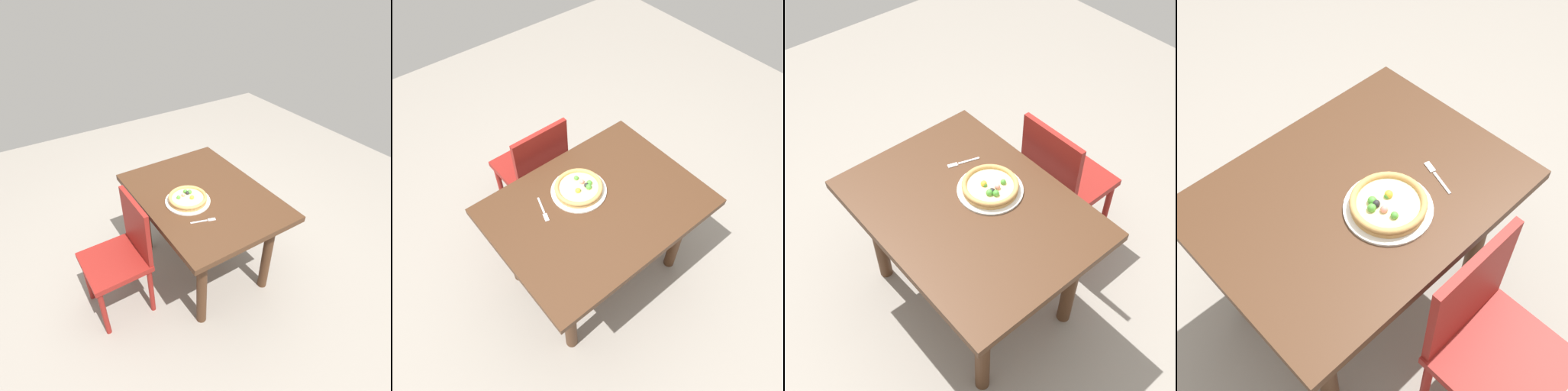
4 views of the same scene
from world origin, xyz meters
TOP-DOWN VIEW (x-y plane):
  - ground_plane at (0.00, 0.00)m, footprint 6.00×6.00m
  - dining_table at (0.00, 0.00)m, footprint 1.13×0.85m
  - chair_near at (-0.00, -0.64)m, footprint 0.40×0.40m
  - plate at (0.02, -0.14)m, footprint 0.31×0.31m
  - pizza at (0.02, -0.14)m, footprint 0.27×0.27m
  - fork at (0.25, -0.15)m, footprint 0.07×0.16m

SIDE VIEW (x-z plane):
  - ground_plane at x=0.00m, z-range 0.00..0.00m
  - chair_near at x=0.00m, z-range 0.05..0.93m
  - dining_table at x=0.00m, z-range 0.25..0.98m
  - fork at x=0.25m, z-range 0.73..0.73m
  - plate at x=0.02m, z-range 0.73..0.74m
  - pizza at x=0.02m, z-range 0.73..0.78m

